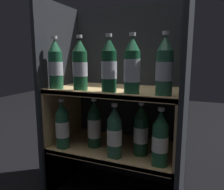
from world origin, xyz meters
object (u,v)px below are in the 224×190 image
object	(u,v)px
bottle_lower_back_1	(141,131)
bottle_lower_front_2	(160,140)
bottle_upper_front_0	(56,65)
bottle_lower_front_1	(114,133)
bottle_upper_front_2	(109,67)
bottle_upper_front_4	(164,68)
bottle_upper_front_1	(80,66)
bottle_lower_back_0	(94,125)
bottle_lower_front_0	(62,126)
bottle_upper_front_3	(132,67)

from	to	relation	value
bottle_lower_back_1	bottle_lower_front_2	bearing A→B (deg)	-36.52
bottle_upper_front_0	bottle_lower_front_1	distance (m)	0.44
bottle_upper_front_2	bottle_upper_front_4	distance (m)	0.24
bottle_upper_front_1	bottle_lower_front_1	size ratio (longest dim) A/B	1.00
bottle_lower_back_0	bottle_lower_back_1	world-z (taller)	same
bottle_upper_front_1	bottle_upper_front_2	distance (m)	0.15
bottle_lower_front_0	bottle_lower_back_1	world-z (taller)	same
bottle_upper_front_0	bottle_upper_front_1	size ratio (longest dim) A/B	1.00
bottle_lower_back_1	bottle_lower_front_0	bearing A→B (deg)	-168.80
bottle_upper_front_0	bottle_upper_front_4	distance (m)	0.53
bottle_lower_front_2	bottle_upper_front_1	bearing A→B (deg)	180.00
bottle_upper_front_0	bottle_upper_front_4	xyz separation A→B (m)	(0.53, -0.00, -0.00)
bottle_upper_front_1	bottle_lower_back_1	world-z (taller)	bottle_upper_front_1
bottle_upper_front_4	bottle_lower_back_0	xyz separation A→B (m)	(-0.36, 0.08, -0.31)
bottle_upper_front_3	bottle_lower_front_1	bearing A→B (deg)	180.00
bottle_upper_front_2	bottle_lower_front_1	size ratio (longest dim) A/B	1.00
bottle_upper_front_3	bottle_lower_back_0	xyz separation A→B (m)	(-0.22, 0.08, -0.31)
bottle_upper_front_2	bottle_lower_front_0	bearing A→B (deg)	-180.00
bottle_lower_front_1	bottle_lower_front_2	distance (m)	0.21
bottle_upper_front_1	bottle_lower_front_0	xyz separation A→B (m)	(-0.11, -0.00, -0.31)
bottle_upper_front_2	bottle_upper_front_3	size ratio (longest dim) A/B	1.00
bottle_upper_front_2	bottle_lower_back_1	distance (m)	0.34
bottle_upper_front_2	bottle_upper_front_0	bearing A→B (deg)	180.00
bottle_upper_front_3	bottle_lower_front_2	xyz separation A→B (m)	(0.13, -0.00, -0.30)
bottle_lower_front_1	bottle_lower_back_1	world-z (taller)	same
bottle_upper_front_2	bottle_upper_front_3	xyz separation A→B (m)	(0.11, -0.00, -0.00)
bottle_lower_back_0	bottle_upper_front_2	bearing A→B (deg)	-33.58
bottle_lower_front_0	bottle_lower_front_1	xyz separation A→B (m)	(0.29, 0.00, 0.00)
bottle_upper_front_2	bottle_upper_front_1	bearing A→B (deg)	-180.00
bottle_upper_front_4	bottle_lower_back_1	world-z (taller)	bottle_upper_front_4
bottle_lower_front_0	bottle_lower_back_0	bearing A→B (deg)	28.40
bottle_upper_front_2	bottle_lower_front_2	xyz separation A→B (m)	(0.24, -0.00, -0.31)
bottle_lower_front_0	bottle_lower_back_1	distance (m)	0.40
bottle_upper_front_1	bottle_lower_front_0	distance (m)	0.33
bottle_lower_front_0	bottle_lower_back_1	size ratio (longest dim) A/B	1.00
bottle_upper_front_2	bottle_lower_back_0	size ratio (longest dim) A/B	1.00
bottle_upper_front_2	bottle_upper_front_3	world-z (taller)	same
bottle_lower_front_0	bottle_lower_back_1	bearing A→B (deg)	11.20
bottle_lower_front_2	bottle_lower_front_1	bearing A→B (deg)	180.00
bottle_upper_front_0	bottle_lower_front_1	world-z (taller)	bottle_upper_front_0
bottle_upper_front_4	bottle_lower_front_2	bearing A→B (deg)	-180.00
bottle_lower_front_0	bottle_lower_front_2	world-z (taller)	same
bottle_lower_front_1	bottle_lower_back_1	distance (m)	0.13
bottle_upper_front_2	bottle_lower_front_0	distance (m)	0.40
bottle_upper_front_4	bottle_lower_back_0	bearing A→B (deg)	167.80
bottle_upper_front_3	bottle_lower_front_0	distance (m)	0.48
bottle_upper_front_3	bottle_lower_back_0	world-z (taller)	bottle_upper_front_3
bottle_upper_front_2	bottle_upper_front_3	bearing A→B (deg)	-0.00
bottle_upper_front_4	bottle_lower_front_1	size ratio (longest dim) A/B	1.00
bottle_upper_front_3	bottle_lower_front_1	size ratio (longest dim) A/B	1.00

